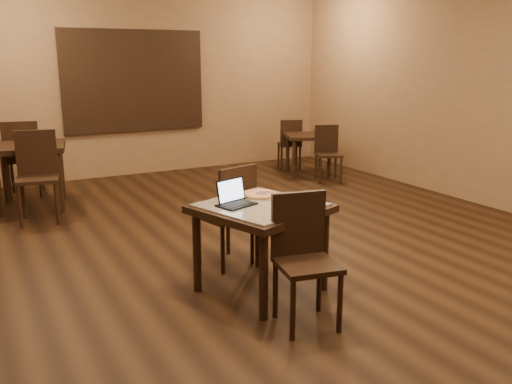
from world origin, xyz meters
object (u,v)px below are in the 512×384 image
chair_main_near (303,251)px  other_table_a_chair_near (328,150)px  other_table_b_chair_near (37,170)px  pizza_pan (260,195)px  other_table_b_chair_far (23,154)px  other_table_a (308,141)px  other_table_a_chair_far (290,141)px  other_table_b (29,155)px  laptop (234,198)px  tiled_table (261,216)px  chair_main_far (231,210)px

chair_main_near → other_table_a_chair_near: (2.97, 3.83, -0.05)m
other_table_b_chair_near → pizza_pan: bearing=-51.8°
other_table_a_chair_near → other_table_b_chair_far: bearing=-173.5°
chair_main_near → pizza_pan: (0.10, 0.86, 0.22)m
pizza_pan → other_table_a: 4.50m
other_table_a_chair_far → other_table_b_chair_far: 4.33m
chair_main_near → other_table_b: bearing=118.6°
laptop → other_table_b: size_ratio=0.33×
tiled_table → other_table_a_chair_far: bearing=37.2°
other_table_a → other_table_b: size_ratio=0.90×
other_table_b → other_table_a_chair_far: bearing=17.6°
other_table_a → other_table_b: (-4.34, -0.01, 0.13)m
pizza_pan → other_table_a: bearing=50.9°
other_table_a_chair_far → other_table_b: other_table_a_chair_far is taller
other_table_a_chair_near → other_table_a: bearing=114.3°
other_table_a → other_table_a_chair_near: size_ratio=1.07×
tiled_table → other_table_a_chair_far: 5.16m
chair_main_far → other_table_a_chair_far: chair_main_far is taller
other_table_a → pizza_pan: bearing=-107.9°
chair_main_far → other_table_b_chair_near: bearing=-74.8°
tiled_table → chair_main_near: (0.02, -0.62, -0.11)m
laptop → pizza_pan: laptop is taller
tiled_table → other_table_b_chair_far: (-1.40, 4.36, -0.05)m
pizza_pan → other_table_b_chair_far: (-1.52, 4.12, -0.15)m
other_table_b_chair_near → other_table_b_chair_far: 1.27m
other_table_a → other_table_a_chair_far: other_table_a_chair_far is taller
other_table_b → other_table_b_chair_near: other_table_b_chair_near is taller
pizza_pan → other_table_b: 3.79m
tiled_table → other_table_b: (-1.38, 3.72, 0.04)m
chair_main_near → chair_main_far: 1.23m
other_table_b_chair_far → other_table_a_chair_far: bearing=-170.8°
other_table_b_chair_far → other_table_b_chair_near: bearing=102.3°
tiled_table → other_table_b: size_ratio=1.11×
chair_main_far → other_table_b_chair_far: (-1.42, 3.74, 0.06)m
other_table_a_chair_near → other_table_b_chair_far: 4.53m
other_table_a_chair_far → other_table_b: (-4.31, -0.52, 0.20)m
chair_main_far → other_table_a_chair_near: 3.94m
laptop → pizza_pan: 0.35m
tiled_table → chair_main_far: chair_main_far is taller
other_table_b → chair_main_near: bearing=-61.5°
laptop → other_table_b: (-1.18, 3.63, -0.12)m
other_table_a_chair_far → other_table_b_chair_far: other_table_b_chair_far is taller
tiled_table → other_table_a_chair_near: bearing=28.9°
laptop → other_table_b: 3.82m
laptop → other_table_a: (3.16, 3.63, -0.25)m
chair_main_near → other_table_a: size_ratio=1.03×
chair_main_near → pizza_pan: size_ratio=2.74×
laptop → other_table_a_chair_far: (3.13, 4.15, -0.32)m
chair_main_near → other_table_b_chair_near: 3.96m
other_table_a → other_table_a_chair_near: other_table_a_chair_near is taller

